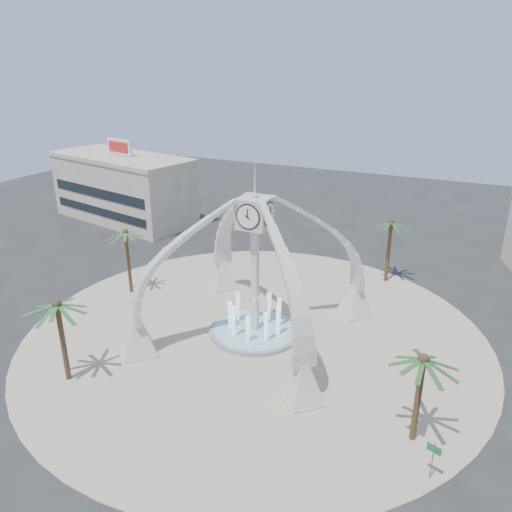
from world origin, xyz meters
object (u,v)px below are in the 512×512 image
at_px(palm_east, 423,360).
at_px(palm_north, 391,223).
at_px(clock_tower, 255,265).
at_px(palm_west, 126,233).
at_px(palm_south, 57,305).
at_px(street_sign, 433,453).
at_px(fountain, 255,330).

distance_m(palm_east, palm_north, 24.66).
xyz_separation_m(clock_tower, palm_west, (-15.13, 1.94, -0.00)).
distance_m(palm_north, palm_south, 33.44).
distance_m(clock_tower, palm_east, 16.60).
height_order(palm_north, street_sign, palm_north).
height_order(clock_tower, street_sign, clock_tower).
relative_size(clock_tower, fountain, 2.24).
bearing_deg(palm_east, fountain, 152.56).
bearing_deg(palm_west, palm_east, -17.79).
height_order(palm_north, palm_south, palm_north).
distance_m(palm_east, palm_south, 24.91).
distance_m(fountain, palm_east, 17.51).
distance_m(fountain, palm_north, 19.08).
bearing_deg(palm_west, palm_south, -69.23).
bearing_deg(palm_east, street_sign, -63.26).
relative_size(palm_east, palm_west, 0.93).
distance_m(fountain, palm_west, 16.46).
height_order(palm_south, street_sign, palm_south).
relative_size(palm_west, palm_north, 0.97).
bearing_deg(palm_north, palm_south, -122.23).
xyz_separation_m(fountain, street_sign, (16.16, -10.50, 1.55)).
relative_size(fountain, palm_south, 1.12).
xyz_separation_m(clock_tower, street_sign, (16.16, -10.50, -4.65)).
relative_size(palm_west, street_sign, 2.84).
xyz_separation_m(fountain, palm_south, (-9.77, -12.19, 5.95)).
bearing_deg(clock_tower, fountain, 90.00).
bearing_deg(clock_tower, palm_north, 63.38).
xyz_separation_m(clock_tower, palm_east, (14.72, -7.64, -0.59)).
xyz_separation_m(palm_east, palm_south, (-24.49, -4.55, 0.33)).
height_order(clock_tower, fountain, clock_tower).
relative_size(clock_tower, palm_north, 2.38).
bearing_deg(palm_north, palm_east, -74.33).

